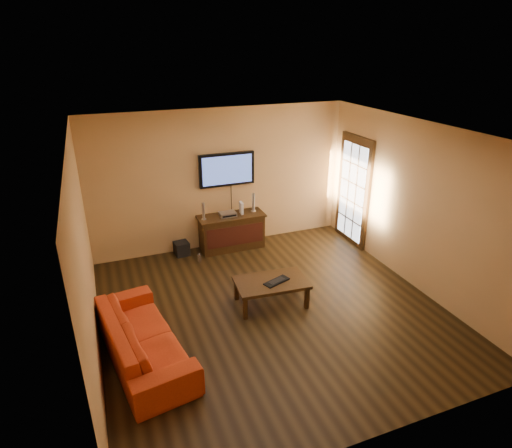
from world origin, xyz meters
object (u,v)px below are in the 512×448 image
av_receiver (228,214)px  game_console (241,208)px  speaker_left (204,212)px  media_console (232,232)px  bottle (199,258)px  speaker_right (253,203)px  subwoofer (182,248)px  keyboard (277,281)px  sofa (142,331)px  coffee_table (271,284)px  television (227,170)px

av_receiver → game_console: game_console is taller
speaker_left → game_console: (0.76, 0.02, -0.04)m
media_console → av_receiver: av_receiver is taller
game_console → bottle: bearing=-155.5°
speaker_left → speaker_right: bearing=2.7°
av_receiver → speaker_right: bearing=4.2°
media_console → game_console: (0.21, 0.02, 0.46)m
media_console → subwoofer: media_console is taller
av_receiver → subwoofer: av_receiver is taller
av_receiver → bottle: bearing=-152.6°
bottle → keyboard: (0.77, -1.79, 0.33)m
sofa → game_console: (2.28, 2.63, 0.40)m
av_receiver → bottle: av_receiver is taller
coffee_table → av_receiver: bearing=90.6°
television → av_receiver: television is taller
sofa → bottle: bearing=-39.2°
speaker_right → sofa: bearing=-133.7°
television → game_console: bearing=-41.4°
media_console → av_receiver: size_ratio=4.09×
subwoofer → sofa: bearing=-118.7°
sofa → speaker_right: 3.70m
sofa → av_receiver: 3.30m
game_console → speaker_right: bearing=9.0°
av_receiver → keyboard: 2.17m
sofa → subwoofer: bearing=-31.0°
sofa → speaker_left: speaker_left is taller
media_console → speaker_right: (0.47, 0.04, 0.51)m
television → speaker_left: size_ratio=3.27×
subwoofer → keyboard: size_ratio=0.58×
coffee_table → speaker_left: bearing=103.3°
sofa → bottle: (1.31, 2.26, -0.32)m
speaker_left → subwoofer: bearing=171.5°
sofa → game_console: game_console is taller
coffee_table → television: bearing=88.7°
speaker_left → av_receiver: bearing=0.9°
bottle → coffee_table: bearing=-68.0°
media_console → coffee_table: media_console is taller
media_console → bottle: size_ratio=7.17×
speaker_left → av_receiver: 0.49m
av_receiver → sofa: bearing=-127.5°
speaker_right → bottle: 1.51m
speaker_left → media_console: bearing=0.5°
media_console → bottle: 0.87m
game_console → sofa: bearing=-127.4°
sofa → keyboard: sofa is taller
game_console → av_receiver: bearing=-173.3°
av_receiver → speaker_left: bearing=-179.3°
subwoofer → bottle: (0.24, -0.41, -0.05)m
coffee_table → speaker_right: (0.52, 2.14, 0.51)m
speaker_left → television: bearing=21.2°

